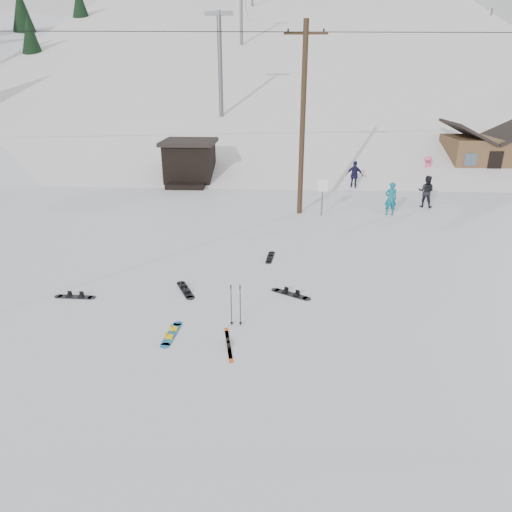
# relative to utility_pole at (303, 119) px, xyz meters

# --- Properties ---
(ground) EXTENTS (200.00, 200.00, 0.00)m
(ground) POSITION_rel_utility_pole_xyz_m (-2.00, -14.00, -4.68)
(ground) COLOR silver
(ground) RESTS_ON ground
(ski_slope) EXTENTS (60.00, 85.24, 65.97)m
(ski_slope) POSITION_rel_utility_pole_xyz_m (-2.00, 41.00, -16.68)
(ski_slope) COLOR white
(ski_slope) RESTS_ON ground
(ridge_left) EXTENTS (47.54, 95.03, 58.38)m
(ridge_left) POSITION_rel_utility_pole_xyz_m (-38.00, 34.00, -15.68)
(ridge_left) COLOR silver
(ridge_left) RESTS_ON ground
(treeline_crest) EXTENTS (50.00, 6.00, 10.00)m
(treeline_crest) POSITION_rel_utility_pole_xyz_m (-2.00, 72.00, -4.68)
(treeline_crest) COLOR black
(treeline_crest) RESTS_ON ski_slope
(utility_pole) EXTENTS (2.00, 0.26, 9.00)m
(utility_pole) POSITION_rel_utility_pole_xyz_m (0.00, 0.00, 0.00)
(utility_pole) COLOR #3A2819
(utility_pole) RESTS_ON ground
(trail_sign) EXTENTS (0.50, 0.09, 1.85)m
(trail_sign) POSITION_rel_utility_pole_xyz_m (1.10, -0.42, -3.41)
(trail_sign) COLOR #595B60
(trail_sign) RESTS_ON ground
(lift_hut) EXTENTS (3.40, 4.10, 2.75)m
(lift_hut) POSITION_rel_utility_pole_xyz_m (-7.00, 6.94, -3.32)
(lift_hut) COLOR black
(lift_hut) RESTS_ON ground
(lift_tower_near) EXTENTS (2.20, 0.36, 8.00)m
(lift_tower_near) POSITION_rel_utility_pole_xyz_m (-6.00, 16.00, 3.18)
(lift_tower_near) COLOR #595B60
(lift_tower_near) RESTS_ON ski_slope
(lift_tower_mid) EXTENTS (2.20, 0.36, 8.00)m
(lift_tower_mid) POSITION_rel_utility_pole_xyz_m (-6.00, 36.00, 9.68)
(lift_tower_mid) COLOR #595B60
(lift_tower_mid) RESTS_ON ski_slope
(cabin) EXTENTS (5.39, 4.40, 3.77)m
(cabin) POSITION_rel_utility_pole_xyz_m (13.00, 10.00, -3.20)
(cabin) COLOR brown
(cabin) RESTS_ON ground
(hero_snowboard) EXTENTS (0.35, 1.40, 0.10)m
(hero_snowboard) POSITION_rel_utility_pole_xyz_m (-3.88, -12.19, -4.66)
(hero_snowboard) COLOR #1A70AF
(hero_snowboard) RESTS_ON ground
(hero_skis) EXTENTS (0.42, 1.65, 0.09)m
(hero_skis) POSITION_rel_utility_pole_xyz_m (-2.26, -12.60, -4.66)
(hero_skis) COLOR #B14712
(hero_skis) RESTS_ON ground
(ski_poles) EXTENTS (0.34, 0.09, 1.25)m
(ski_poles) POSITION_rel_utility_pole_xyz_m (-2.16, -11.56, -4.04)
(ski_poles) COLOR black
(ski_poles) RESTS_ON ground
(board_scatter_a) EXTENTS (1.36, 0.29, 0.10)m
(board_scatter_a) POSITION_rel_utility_pole_xyz_m (-7.49, -10.12, -4.66)
(board_scatter_a) COLOR black
(board_scatter_a) RESTS_ON ground
(board_scatter_b) EXTENTS (0.83, 1.38, 0.11)m
(board_scatter_b) POSITION_rel_utility_pole_xyz_m (-4.06, -9.43, -4.65)
(board_scatter_b) COLOR black
(board_scatter_b) RESTS_ON ground
(board_scatter_d) EXTENTS (1.27, 0.86, 0.10)m
(board_scatter_d) POSITION_rel_utility_pole_xyz_m (-0.58, -9.54, -4.66)
(board_scatter_d) COLOR black
(board_scatter_d) RESTS_ON ground
(board_scatter_f) EXTENTS (0.36, 1.31, 0.09)m
(board_scatter_f) POSITION_rel_utility_pole_xyz_m (-1.33, -6.35, -4.66)
(board_scatter_f) COLOR black
(board_scatter_f) RESTS_ON ground
(skier_teal) EXTENTS (0.64, 0.44, 1.67)m
(skier_teal) POSITION_rel_utility_pole_xyz_m (4.57, -0.07, -3.84)
(skier_teal) COLOR #0B6072
(skier_teal) RESTS_ON ground
(skier_dark) EXTENTS (1.01, 0.92, 1.70)m
(skier_dark) POSITION_rel_utility_pole_xyz_m (6.79, 1.55, -3.83)
(skier_dark) COLOR black
(skier_dark) RESTS_ON ground
(skier_pink) EXTENTS (1.23, 1.07, 1.65)m
(skier_pink) POSITION_rel_utility_pole_xyz_m (8.74, 8.24, -3.86)
(skier_pink) COLOR #F45687
(skier_pink) RESTS_ON ground
(skier_navy) EXTENTS (1.11, 0.78, 1.75)m
(skier_navy) POSITION_rel_utility_pole_xyz_m (3.56, 5.52, -3.80)
(skier_navy) COLOR #181536
(skier_navy) RESTS_ON ground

